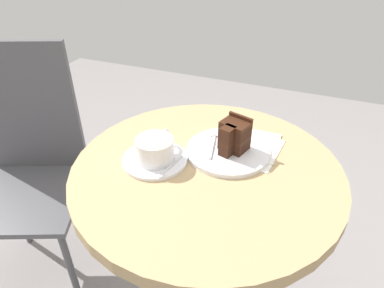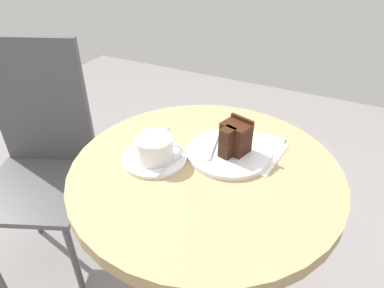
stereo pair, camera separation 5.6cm
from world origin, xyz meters
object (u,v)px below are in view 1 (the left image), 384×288
(fork, at_px, (214,140))
(cafe_chair, at_px, (29,156))
(coffee_cup, at_px, (155,149))
(cake_slice, at_px, (234,136))
(teaspoon, at_px, (168,169))
(napkin, at_px, (249,146))
(cake_plate, at_px, (228,151))
(saucer, at_px, (155,159))

(fork, height_order, cafe_chair, cafe_chair)
(coffee_cup, height_order, cake_slice, cake_slice)
(teaspoon, relative_size, cake_slice, 1.11)
(coffee_cup, xyz_separation_m, fork, (0.13, -0.11, -0.03))
(cake_slice, xyz_separation_m, napkin, (0.04, -0.03, -0.05))
(teaspoon, xyz_separation_m, cafe_chair, (0.13, 0.63, -0.22))
(cake_plate, distance_m, fork, 0.05)
(saucer, relative_size, cake_slice, 1.86)
(coffee_cup, height_order, napkin, coffee_cup)
(coffee_cup, relative_size, cake_slice, 1.44)
(coffee_cup, distance_m, cafe_chair, 0.64)
(teaspoon, bearing_deg, cake_slice, 148.08)
(saucer, distance_m, coffee_cup, 0.04)
(teaspoon, height_order, fork, fork)
(fork, bearing_deg, saucer, 126.16)
(teaspoon, xyz_separation_m, fork, (0.16, -0.06, 0.00))
(saucer, height_order, napkin, saucer)
(napkin, bearing_deg, fork, 104.72)
(coffee_cup, bearing_deg, cafe_chair, 80.09)
(cake_slice, bearing_deg, napkin, -36.04)
(saucer, bearing_deg, cake_slice, -58.14)
(cake_slice, distance_m, cafe_chair, 0.79)
(cake_slice, bearing_deg, saucer, 121.86)
(cake_slice, bearing_deg, teaspoon, 138.31)
(cake_plate, distance_m, cafe_chair, 0.77)
(cake_slice, relative_size, napkin, 0.48)
(saucer, height_order, teaspoon, teaspoon)
(fork, bearing_deg, cafe_chair, 80.16)
(cake_plate, height_order, fork, fork)
(teaspoon, bearing_deg, saucer, -111.94)
(teaspoon, bearing_deg, coffee_cup, -112.42)
(cafe_chair, bearing_deg, fork, -20.34)
(coffee_cup, bearing_deg, napkin, -52.61)
(teaspoon, distance_m, fork, 0.17)
(cafe_chair, bearing_deg, cake_slice, -22.08)
(saucer, distance_m, cake_slice, 0.21)
(napkin, xyz_separation_m, cafe_chair, (-0.05, 0.78, -0.21))
(fork, relative_size, cafe_chair, 0.15)
(cafe_chair, bearing_deg, coffee_cup, -32.63)
(teaspoon, bearing_deg, fork, 167.89)
(coffee_cup, bearing_deg, cake_slice, -57.07)
(saucer, height_order, coffee_cup, coffee_cup)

